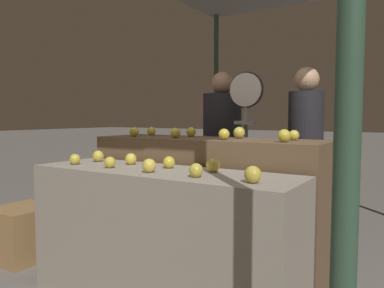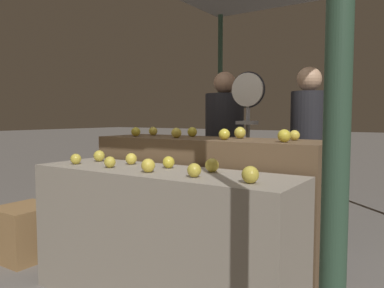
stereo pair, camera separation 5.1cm
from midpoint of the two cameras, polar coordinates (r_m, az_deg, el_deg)
display_counter_front at (r=2.49m, az=-5.48°, el=-14.05°), size 1.81×0.55×0.88m
display_counter_back at (r=2.95m, az=1.79°, el=-9.40°), size 1.81×0.55×1.05m
apple_front_0 at (r=2.78m, az=-17.91°, el=-2.22°), size 0.08×0.08×0.08m
apple_front_1 at (r=2.54m, az=-12.97°, el=-2.73°), size 0.08×0.08×0.08m
apple_front_2 at (r=2.29m, az=-7.19°, el=-3.28°), size 0.08×0.08×0.08m
apple_front_3 at (r=2.10m, az=-0.09°, el=-4.02°), size 0.08×0.08×0.08m
apple_front_4 at (r=1.93m, az=8.50°, el=-4.62°), size 0.09×0.09×0.09m
apple_front_5 at (r=2.91m, az=-14.60°, el=-1.79°), size 0.08×0.08×0.08m
apple_front_6 at (r=2.69m, az=-9.84°, el=-2.25°), size 0.08×0.08×0.08m
apple_front_7 at (r=2.47m, az=-4.18°, el=-2.79°), size 0.08×0.08×0.08m
apple_front_8 at (r=2.29m, az=2.58°, el=-3.24°), size 0.09×0.09×0.09m
apple_back_0 at (r=3.16m, az=-9.23°, el=1.83°), size 0.08×0.08×0.08m
apple_back_1 at (r=2.89m, az=-3.03°, el=1.69°), size 0.08×0.08×0.08m
apple_back_2 at (r=2.67m, az=4.36°, el=1.49°), size 0.08×0.08×0.08m
apple_back_3 at (r=2.49m, az=13.31°, el=1.24°), size 0.08×0.08×0.08m
apple_back_4 at (r=3.31m, az=-6.64°, el=1.95°), size 0.08×0.08×0.08m
apple_back_5 at (r=3.08m, az=-0.62°, el=1.85°), size 0.08×0.08×0.08m
apple_back_6 at (r=2.86m, az=6.70°, el=1.73°), size 0.09×0.09×0.09m
apple_back_7 at (r=2.70m, az=14.75°, el=1.31°), size 0.07×0.07×0.07m
produce_scale at (r=3.32m, az=7.74°, el=3.61°), size 0.32×0.20×1.61m
person_vendor_at_scale at (r=3.78m, az=4.22°, el=0.14°), size 0.45×0.45×1.67m
person_customer_left at (r=3.54m, az=16.49°, el=0.02°), size 0.39×0.39×1.66m
wooden_crate_side at (r=3.60m, az=-24.77°, el=-12.22°), size 0.45×0.45×0.45m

